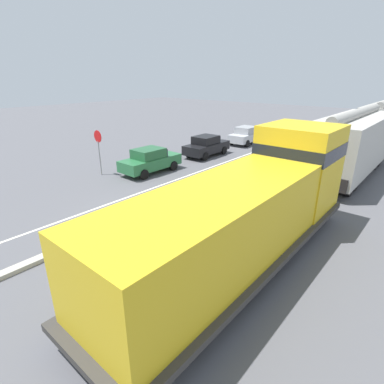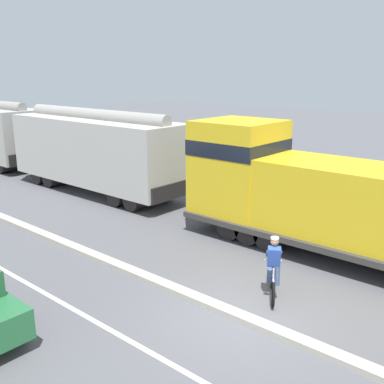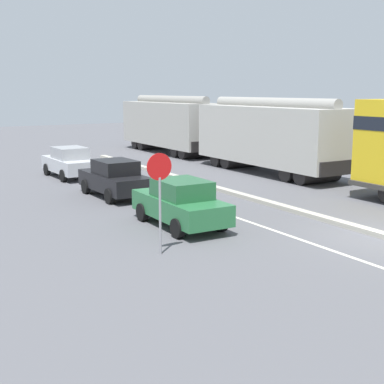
# 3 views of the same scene
# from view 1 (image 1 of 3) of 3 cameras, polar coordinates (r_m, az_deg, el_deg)

# --- Properties ---
(ground_plane) EXTENTS (120.00, 120.00, 0.00)m
(ground_plane) POSITION_cam_1_polar(r_m,az_deg,el_deg) (14.03, -8.81, -4.37)
(ground_plane) COLOR #56565B
(median_curb) EXTENTS (0.36, 36.00, 0.16)m
(median_curb) POSITION_cam_1_polar(r_m,az_deg,el_deg) (18.16, 5.52, 2.06)
(median_curb) COLOR #B2AD9E
(median_curb) RESTS_ON ground
(lane_stripe) EXTENTS (0.14, 36.00, 0.01)m
(lane_stripe) POSITION_cam_1_polar(r_m,az_deg,el_deg) (19.57, -0.24, 3.34)
(lane_stripe) COLOR silver
(lane_stripe) RESTS_ON ground
(locomotive) EXTENTS (3.10, 11.61, 4.20)m
(locomotive) POSITION_cam_1_polar(r_m,az_deg,el_deg) (10.36, 11.67, -3.18)
(locomotive) COLOR gold
(locomotive) RESTS_ON ground
(hopper_car_lead) EXTENTS (2.90, 10.60, 4.18)m
(hopper_car_lead) POSITION_cam_1_polar(r_m,az_deg,el_deg) (21.37, 28.12, 8.13)
(hopper_car_lead) COLOR #B1AFA7
(hopper_car_lead) RESTS_ON ground
(parked_car_green) EXTENTS (1.87, 4.22, 1.62)m
(parked_car_green) POSITION_cam_1_polar(r_m,az_deg,el_deg) (20.05, -7.95, 5.98)
(parked_car_green) COLOR #286B3D
(parked_car_green) RESTS_ON ground
(parked_car_black) EXTENTS (1.92, 4.24, 1.62)m
(parked_car_black) POSITION_cam_1_polar(r_m,az_deg,el_deg) (24.23, 2.78, 8.79)
(parked_car_black) COLOR black
(parked_car_black) RESTS_ON ground
(parked_car_silver) EXTENTS (1.95, 4.26, 1.62)m
(parked_car_silver) POSITION_cam_1_polar(r_m,az_deg,el_deg) (29.24, 10.31, 10.61)
(parked_car_silver) COLOR #B7BABF
(parked_car_silver) RESTS_ON ground
(cyclist) EXTENTS (1.47, 0.97, 1.71)m
(cyclist) POSITION_cam_1_polar(r_m,az_deg,el_deg) (12.65, -4.74, -3.05)
(cyclist) COLOR black
(cyclist) RESTS_ON ground
(stop_sign) EXTENTS (0.76, 0.08, 2.88)m
(stop_sign) POSITION_cam_1_polar(r_m,az_deg,el_deg) (19.94, -17.39, 8.72)
(stop_sign) COLOR gray
(stop_sign) RESTS_ON ground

